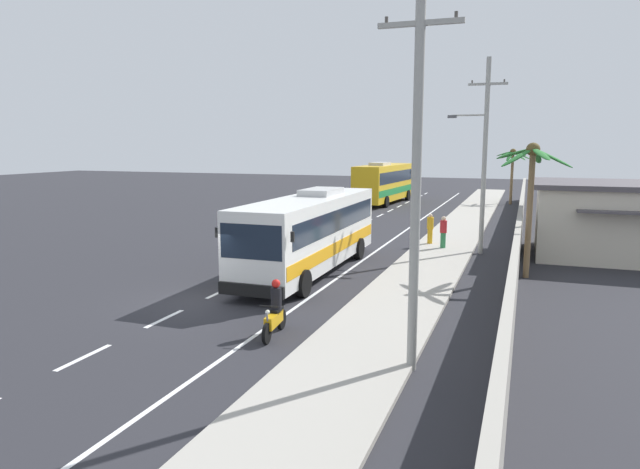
% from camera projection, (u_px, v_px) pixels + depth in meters
% --- Properties ---
extents(ground_plane, '(160.00, 160.00, 0.00)m').
position_uv_depth(ground_plane, '(199.00, 302.00, 20.31)').
color(ground_plane, '#28282D').
extents(sidewalk_kerb, '(3.20, 90.00, 0.14)m').
position_uv_depth(sidewalk_kerb, '(433.00, 260.00, 27.27)').
color(sidewalk_kerb, '#A8A399').
rests_on(sidewalk_kerb, ground).
extents(lane_markings, '(3.66, 71.00, 0.01)m').
position_uv_depth(lane_markings, '(365.00, 241.00, 33.16)').
color(lane_markings, white).
rests_on(lane_markings, ground).
extents(boundary_wall, '(0.24, 60.00, 2.22)m').
position_uv_depth(boundary_wall, '(519.00, 231.00, 29.52)').
color(boundary_wall, '#9E998E').
rests_on(boundary_wall, ground).
extents(coach_bus_foreground, '(3.03, 11.73, 3.59)m').
position_uv_depth(coach_bus_foreground, '(310.00, 230.00, 24.91)').
color(coach_bus_foreground, white).
rests_on(coach_bus_foreground, ground).
extents(coach_bus_far_lane, '(3.57, 11.34, 3.95)m').
position_uv_depth(coach_bus_far_lane, '(384.00, 182.00, 53.72)').
color(coach_bus_far_lane, gold).
rests_on(coach_bus_far_lane, ground).
extents(motorcycle_beside_bus, '(0.56, 1.96, 1.67)m').
position_uv_depth(motorcycle_beside_bus, '(275.00, 313.00, 16.70)').
color(motorcycle_beside_bus, black).
rests_on(motorcycle_beside_bus, ground).
extents(pedestrian_near_kerb, '(0.36, 0.36, 1.69)m').
position_uv_depth(pedestrian_near_kerb, '(443.00, 231.00, 30.07)').
color(pedestrian_near_kerb, '#2D7A47').
rests_on(pedestrian_near_kerb, sidewalk_kerb).
extents(pedestrian_midwalk, '(0.36, 0.36, 1.66)m').
position_uv_depth(pedestrian_midwalk, '(430.00, 228.00, 31.40)').
color(pedestrian_midwalk, gold).
rests_on(pedestrian_midwalk, sidewalk_kerb).
extents(utility_pole_nearest, '(1.99, 0.24, 9.43)m').
position_uv_depth(utility_pole_nearest, '(416.00, 174.00, 13.49)').
color(utility_pole_nearest, '#9E9E99').
rests_on(utility_pole_nearest, ground).
extents(utility_pole_mid, '(2.86, 0.24, 9.86)m').
position_uv_depth(utility_pole_mid, '(484.00, 152.00, 28.56)').
color(utility_pole_mid, '#9E9E99').
rests_on(utility_pole_mid, ground).
extents(palm_nearest, '(3.21, 3.15, 5.19)m').
position_uv_depth(palm_nearest, '(513.00, 161.00, 52.76)').
color(palm_nearest, brown).
rests_on(palm_nearest, ground).
extents(palm_second, '(3.16, 3.28, 5.68)m').
position_uv_depth(palm_second, '(531.00, 177.00, 23.39)').
color(palm_second, brown).
rests_on(palm_second, ground).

